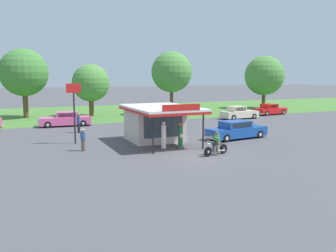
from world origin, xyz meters
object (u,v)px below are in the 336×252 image
Objects in this scene: parked_car_second_row_spare at (270,110)px; featured_classic_sedan at (236,130)px; motorcycle_with_rider at (216,145)px; roadside_pole_sign at (74,103)px; gas_pump_nearside at (164,136)px; bystander_chatting_near_pumps at (83,139)px; parked_car_back_row_right at (162,118)px; parked_car_back_row_far_left at (65,120)px; bystander_admiring_sedan at (79,123)px; gas_pump_offside at (180,136)px; parked_car_back_row_centre_right at (239,113)px.

featured_classic_sedan is at bearing -137.25° from parked_car_second_row_spare.
roadside_pole_sign reaches higher than motorcycle_with_rider.
gas_pump_nearside is at bearing -40.17° from roadside_pole_sign.
bystander_chatting_near_pumps is 3.78m from roadside_pole_sign.
parked_car_back_row_right is 0.98× the size of parked_car_back_row_far_left.
roadside_pole_sign reaches higher than bystander_admiring_sedan.
featured_classic_sedan is at bearing -0.81° from bystander_chatting_near_pumps.
gas_pump_nearside is 0.35× the size of featured_classic_sedan.
motorcycle_with_rider is 0.37× the size of featured_classic_sedan.
gas_pump_offside reaches higher than motorcycle_with_rider.
parked_car_back_row_far_left is (-7.38, 18.19, 0.03)m from motorcycle_with_rider.
motorcycle_with_rider reaches higher than featured_classic_sedan.
bystander_admiring_sedan is at bearing -83.85° from parked_car_back_row_far_left.
featured_classic_sedan is at bearing 14.37° from gas_pump_offside.
parked_car_back_row_right is 1.15× the size of roadside_pole_sign.
gas_pump_offside is at bearing -60.58° from bystander_admiring_sedan.
bystander_admiring_sedan is 5.97m from roadside_pole_sign.
roadside_pole_sign reaches higher than parked_car_back_row_far_left.
motorcycle_with_rider is at bearing -128.95° from parked_car_back_row_centre_right.
parked_car_back_row_centre_right reaches higher than parked_car_back_row_right.
featured_classic_sedan is at bearing 11.81° from gas_pump_nearside.
parked_car_back_row_right is at bearing 67.89° from gas_pump_nearside.
bystander_admiring_sedan reaches higher than parked_car_back_row_right.
parked_car_back_row_centre_right is 0.89× the size of parked_car_back_row_far_left.
parked_car_back_row_far_left is 3.52× the size of bystander_chatting_near_pumps.
gas_pump_offside is 0.34× the size of parked_car_back_row_right.
bystander_chatting_near_pumps is at bearing 179.19° from featured_classic_sedan.
parked_car_back_row_far_left is 3.10× the size of bystander_admiring_sedan.
bystander_chatting_near_pumps is (-6.78, 1.71, -0.01)m from gas_pump_offside.
motorcycle_with_rider is at bearing -62.58° from bystander_admiring_sedan.
gas_pump_nearside is at bearing -17.43° from bystander_chatting_near_pumps.
parked_car_second_row_spare is 17.63m from parked_car_back_row_right.
parked_car_back_row_far_left is at bearing 112.08° from motorcycle_with_rider.
motorcycle_with_rider is 14.85m from bystander_admiring_sedan.
gas_pump_nearside is 7.57m from roadside_pole_sign.
parked_car_second_row_spare is at bearing 21.07° from roadside_pole_sign.
roadside_pole_sign is at bearing -158.93° from parked_car_second_row_spare.
roadside_pole_sign is (-10.46, -7.51, 2.54)m from parked_car_back_row_right.
parked_car_back_row_centre_right reaches higher than parked_car_second_row_spare.
gas_pump_nearside is 0.37× the size of parked_car_back_row_far_left.
parked_car_back_row_far_left is 5.05m from bystander_admiring_sedan.
gas_pump_offside is 0.40× the size of roadside_pole_sign.
bystander_admiring_sedan is (-19.91, -2.99, 0.24)m from parked_car_back_row_centre_right.
bystander_chatting_near_pumps is (-12.75, 0.18, 0.13)m from featured_classic_sedan.
parked_car_back_row_far_left is at bearing 163.51° from parked_car_back_row_right.
parked_car_second_row_spare is at bearing 10.45° from parked_car_back_row_right.
parked_car_back_row_right is at bearing -175.27° from parked_car_back_row_centre_right.
parked_car_second_row_spare is 7.08m from parked_car_back_row_centre_right.
bystander_chatting_near_pumps is (-0.57, -13.36, 0.14)m from parked_car_back_row_far_left.
gas_pump_offside is 6.16m from featured_classic_sedan.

